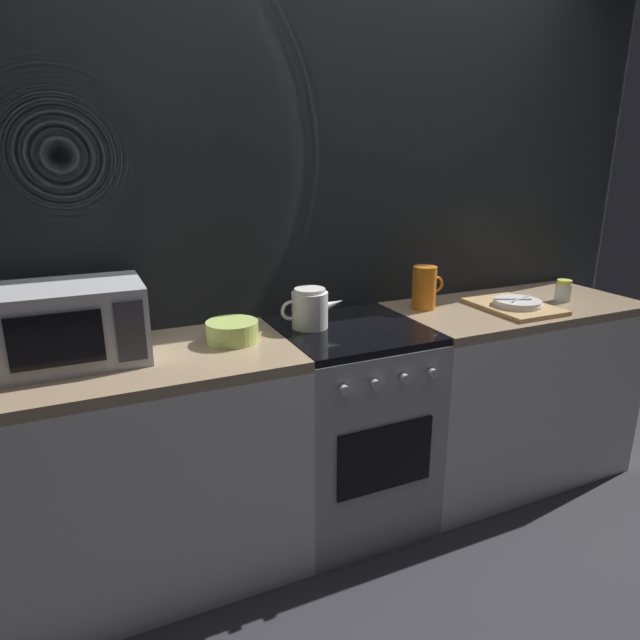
# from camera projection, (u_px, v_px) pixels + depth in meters

# --- Properties ---
(ground_plane) EXTENTS (8.00, 8.00, 0.00)m
(ground_plane) POSITION_uv_depth(u_px,v_px,m) (348.00, 512.00, 2.54)
(ground_plane) COLOR #2D2D33
(back_wall) EXTENTS (3.60, 0.05, 2.40)m
(back_wall) POSITION_uv_depth(u_px,v_px,m) (319.00, 245.00, 2.47)
(back_wall) COLOR gray
(back_wall) RESTS_ON ground_plane
(counter_left) EXTENTS (1.20, 0.60, 0.90)m
(counter_left) POSITION_uv_depth(u_px,v_px,m) (137.00, 472.00, 2.05)
(counter_left) COLOR silver
(counter_left) RESTS_ON ground_plane
(stove_unit) EXTENTS (0.60, 0.63, 0.90)m
(stove_unit) POSITION_uv_depth(u_px,v_px,m) (350.00, 425.00, 2.40)
(stove_unit) COLOR #9E9EA3
(stove_unit) RESTS_ON ground_plane
(counter_right) EXTENTS (1.20, 0.60, 0.90)m
(counter_right) POSITION_uv_depth(u_px,v_px,m) (508.00, 390.00, 2.76)
(counter_right) COLOR silver
(counter_right) RESTS_ON ground_plane
(microwave) EXTENTS (0.46, 0.35, 0.27)m
(microwave) POSITION_uv_depth(u_px,v_px,m) (74.00, 323.00, 1.87)
(microwave) COLOR #B2B2B7
(microwave) RESTS_ON counter_left
(kettle) EXTENTS (0.28, 0.15, 0.17)m
(kettle) POSITION_uv_depth(u_px,v_px,m) (310.00, 308.00, 2.25)
(kettle) COLOR white
(kettle) RESTS_ON stove_unit
(mixing_bowl) EXTENTS (0.20, 0.20, 0.08)m
(mixing_bowl) POSITION_uv_depth(u_px,v_px,m) (232.00, 331.00, 2.09)
(mixing_bowl) COLOR #B7D166
(mixing_bowl) RESTS_ON counter_left
(pitcher) EXTENTS (0.16, 0.11, 0.20)m
(pitcher) POSITION_uv_depth(u_px,v_px,m) (425.00, 288.00, 2.53)
(pitcher) COLOR orange
(pitcher) RESTS_ON counter_right
(dish_pile) EXTENTS (0.30, 0.40, 0.06)m
(dish_pile) POSITION_uv_depth(u_px,v_px,m) (515.00, 305.00, 2.54)
(dish_pile) COLOR tan
(dish_pile) RESTS_ON counter_right
(spice_jar) EXTENTS (0.08, 0.08, 0.10)m
(spice_jar) POSITION_uv_depth(u_px,v_px,m) (563.00, 291.00, 2.67)
(spice_jar) COLOR silver
(spice_jar) RESTS_ON counter_right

